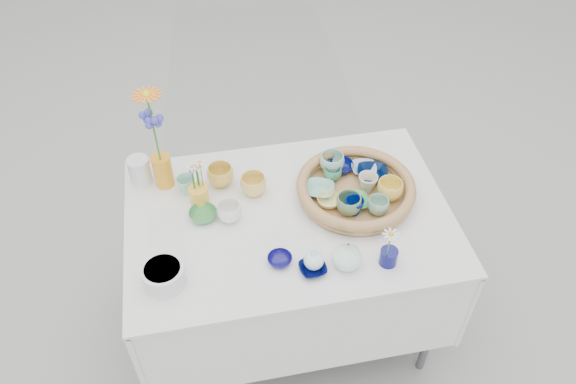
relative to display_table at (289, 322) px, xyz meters
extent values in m
plane|color=gray|center=(0.00, 0.00, 0.00)|extent=(80.00, 80.00, 0.00)
imported|color=#060E53|center=(0.26, 0.20, 0.80)|extent=(0.13, 0.13, 0.03)
imported|color=black|center=(0.37, 0.13, 0.80)|extent=(0.15, 0.15, 0.03)
imported|color=#EAC94C|center=(0.40, 0.00, 0.82)|extent=(0.12, 0.12, 0.08)
imported|color=#43AA57|center=(0.26, -0.01, 0.80)|extent=(0.12, 0.12, 0.03)
imported|color=#5E865C|center=(0.22, -0.04, 0.82)|extent=(0.13, 0.13, 0.08)
imported|color=#72B3A1|center=(0.14, 0.08, 0.80)|extent=(0.15, 0.15, 0.03)
imported|color=#98CDB6|center=(0.22, 0.20, 0.82)|extent=(0.10, 0.10, 0.08)
imported|color=beige|center=(0.33, 0.06, 0.82)|extent=(0.09, 0.09, 0.07)
imported|color=#AAC8F1|center=(0.35, 0.17, 0.80)|extent=(0.12, 0.12, 0.03)
imported|color=#001462|center=(0.24, -0.05, 0.82)|extent=(0.08, 0.08, 0.07)
imported|color=#E5CC7F|center=(0.16, 0.01, 0.80)|extent=(0.10, 0.10, 0.03)
imported|color=#81B399|center=(0.33, -0.07, 0.82)|extent=(0.08, 0.08, 0.07)
imported|color=#3E8C66|center=(0.21, 0.15, 0.81)|extent=(0.09, 0.09, 0.06)
imported|color=gold|center=(-0.24, 0.23, 0.81)|extent=(0.11, 0.11, 0.08)
imported|color=#E5BF57|center=(-0.12, 0.15, 0.81)|extent=(0.14, 0.14, 0.08)
imported|color=#3A8945|center=(-0.33, 0.05, 0.78)|extent=(0.13, 0.13, 0.03)
imported|color=silver|center=(-0.23, 0.02, 0.80)|extent=(0.12, 0.12, 0.07)
imported|color=#0E0B56|center=(-0.08, -0.22, 0.78)|extent=(0.10, 0.10, 0.03)
imported|color=#8AC3A9|center=(-0.38, 0.21, 0.80)|extent=(0.09, 0.09, 0.07)
imported|color=#040939|center=(0.03, -0.28, 0.78)|extent=(0.11, 0.11, 0.02)
imported|color=silver|center=(0.15, -0.28, 0.82)|extent=(0.14, 0.14, 0.11)
cylinder|color=#0B0A56|center=(0.30, -0.30, 0.80)|extent=(0.08, 0.08, 0.06)
cylinder|color=orange|center=(-0.46, 0.27, 0.84)|extent=(0.10, 0.10, 0.14)
cylinder|color=yellow|center=(-0.33, 0.13, 0.81)|extent=(0.08, 0.08, 0.08)
camera|label=1|loc=(-0.29, -1.46, 2.36)|focal=35.00mm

